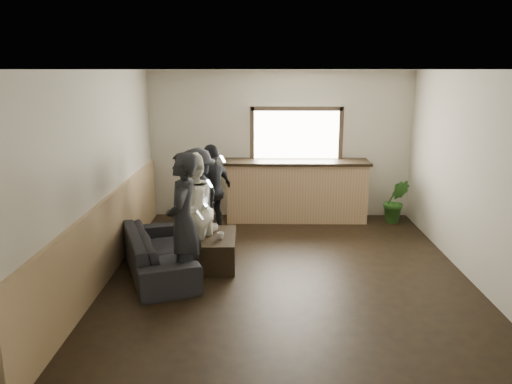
{
  "coord_description": "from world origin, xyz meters",
  "views": [
    {
      "loc": [
        -0.35,
        -6.5,
        2.8
      ],
      "look_at": [
        -0.43,
        0.4,
        1.1
      ],
      "focal_mm": 35.0,
      "sensor_mm": 36.0,
      "label": 1
    }
  ],
  "objects_px": {
    "cup_a": "(214,228)",
    "person_d": "(213,190)",
    "person_c": "(198,199)",
    "person_b": "(191,211)",
    "person_a": "(183,221)",
    "potted_plant": "(396,201)",
    "coffee_table": "(217,250)",
    "bar_counter": "(296,187)",
    "cup_b": "(221,236)",
    "sofa": "(158,252)"
  },
  "relations": [
    {
      "from": "sofa",
      "to": "cup_b",
      "type": "xyz_separation_m",
      "value": [
        0.87,
        0.14,
        0.2
      ]
    },
    {
      "from": "person_a",
      "to": "person_d",
      "type": "height_order",
      "value": "person_a"
    },
    {
      "from": "potted_plant",
      "to": "person_c",
      "type": "relative_size",
      "value": 0.51
    },
    {
      "from": "cup_a",
      "to": "person_b",
      "type": "xyz_separation_m",
      "value": [
        -0.29,
        -0.27,
        0.34
      ]
    },
    {
      "from": "coffee_table",
      "to": "person_b",
      "type": "distance_m",
      "value": 0.71
    },
    {
      "from": "cup_a",
      "to": "person_d",
      "type": "relative_size",
      "value": 0.08
    },
    {
      "from": "bar_counter",
      "to": "person_d",
      "type": "relative_size",
      "value": 1.7
    },
    {
      "from": "person_b",
      "to": "cup_a",
      "type": "bearing_deg",
      "value": 155.84
    },
    {
      "from": "potted_plant",
      "to": "person_a",
      "type": "relative_size",
      "value": 0.46
    },
    {
      "from": "cup_b",
      "to": "person_a",
      "type": "xyz_separation_m",
      "value": [
        -0.42,
        -0.63,
        0.41
      ]
    },
    {
      "from": "cup_b",
      "to": "person_c",
      "type": "xyz_separation_m",
      "value": [
        -0.42,
        0.82,
        0.32
      ]
    },
    {
      "from": "cup_a",
      "to": "cup_b",
      "type": "relative_size",
      "value": 1.3
    },
    {
      "from": "person_d",
      "to": "cup_b",
      "type": "bearing_deg",
      "value": 41.53
    },
    {
      "from": "coffee_table",
      "to": "cup_b",
      "type": "distance_m",
      "value": 0.31
    },
    {
      "from": "cup_a",
      "to": "person_d",
      "type": "height_order",
      "value": "person_d"
    },
    {
      "from": "sofa",
      "to": "cup_a",
      "type": "relative_size",
      "value": 15.34
    },
    {
      "from": "coffee_table",
      "to": "cup_a",
      "type": "distance_m",
      "value": 0.35
    },
    {
      "from": "person_c",
      "to": "bar_counter",
      "type": "bearing_deg",
      "value": 156.03
    },
    {
      "from": "bar_counter",
      "to": "cup_b",
      "type": "distance_m",
      "value": 2.74
    },
    {
      "from": "cup_b",
      "to": "person_d",
      "type": "distance_m",
      "value": 1.58
    },
    {
      "from": "person_d",
      "to": "cup_a",
      "type": "bearing_deg",
      "value": 37.83
    },
    {
      "from": "person_d",
      "to": "sofa",
      "type": "bearing_deg",
      "value": 11.86
    },
    {
      "from": "coffee_table",
      "to": "potted_plant",
      "type": "height_order",
      "value": "potted_plant"
    },
    {
      "from": "bar_counter",
      "to": "person_b",
      "type": "relative_size",
      "value": 1.62
    },
    {
      "from": "person_c",
      "to": "person_b",
      "type": "bearing_deg",
      "value": 21.82
    },
    {
      "from": "potted_plant",
      "to": "person_b",
      "type": "bearing_deg",
      "value": -148.4
    },
    {
      "from": "sofa",
      "to": "person_b",
      "type": "xyz_separation_m",
      "value": [
        0.45,
        0.23,
        0.54
      ]
    },
    {
      "from": "person_b",
      "to": "person_d",
      "type": "height_order",
      "value": "person_b"
    },
    {
      "from": "cup_a",
      "to": "person_c",
      "type": "distance_m",
      "value": 0.63
    },
    {
      "from": "coffee_table",
      "to": "cup_b",
      "type": "relative_size",
      "value": 9.86
    },
    {
      "from": "person_b",
      "to": "person_d",
      "type": "distance_m",
      "value": 1.46
    },
    {
      "from": "bar_counter",
      "to": "person_a",
      "type": "distance_m",
      "value": 3.5
    },
    {
      "from": "cup_b",
      "to": "person_b",
      "type": "relative_size",
      "value": 0.06
    },
    {
      "from": "person_a",
      "to": "person_c",
      "type": "height_order",
      "value": "person_a"
    },
    {
      "from": "coffee_table",
      "to": "person_b",
      "type": "bearing_deg",
      "value": -171.15
    },
    {
      "from": "bar_counter",
      "to": "cup_b",
      "type": "relative_size",
      "value": 26.65
    },
    {
      "from": "cup_b",
      "to": "person_b",
      "type": "xyz_separation_m",
      "value": [
        -0.42,
        0.09,
        0.34
      ]
    },
    {
      "from": "person_a",
      "to": "person_b",
      "type": "bearing_deg",
      "value": -178.95
    },
    {
      "from": "person_b",
      "to": "person_d",
      "type": "xyz_separation_m",
      "value": [
        0.17,
        1.45,
        -0.04
      ]
    },
    {
      "from": "person_c",
      "to": "cup_a",
      "type": "bearing_deg",
      "value": 54.1
    },
    {
      "from": "cup_a",
      "to": "person_b",
      "type": "relative_size",
      "value": 0.08
    },
    {
      "from": "bar_counter",
      "to": "coffee_table",
      "type": "relative_size",
      "value": 2.7
    },
    {
      "from": "cup_b",
      "to": "potted_plant",
      "type": "relative_size",
      "value": 0.12
    },
    {
      "from": "person_d",
      "to": "person_c",
      "type": "bearing_deg",
      "value": 18.68
    },
    {
      "from": "coffee_table",
      "to": "potted_plant",
      "type": "distance_m",
      "value": 3.81
    },
    {
      "from": "person_a",
      "to": "potted_plant",
      "type": "bearing_deg",
      "value": 130.4
    },
    {
      "from": "coffee_table",
      "to": "cup_b",
      "type": "height_order",
      "value": "cup_b"
    },
    {
      "from": "person_a",
      "to": "person_c",
      "type": "bearing_deg",
      "value": -178.96
    },
    {
      "from": "potted_plant",
      "to": "person_a",
      "type": "bearing_deg",
      "value": -140.64
    },
    {
      "from": "cup_b",
      "to": "person_d",
      "type": "height_order",
      "value": "person_d"
    }
  ]
}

